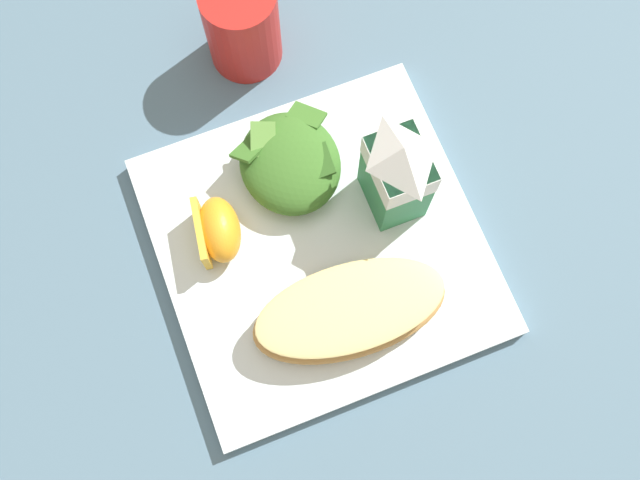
# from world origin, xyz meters

# --- Properties ---
(ground) EXTENTS (3.00, 3.00, 0.00)m
(ground) POSITION_xyz_m (0.00, 0.00, 0.00)
(ground) COLOR slate
(white_plate) EXTENTS (0.28, 0.28, 0.02)m
(white_plate) POSITION_xyz_m (0.00, 0.00, 0.01)
(white_plate) COLOR silver
(white_plate) RESTS_ON ground
(cheesy_pizza_bread) EXTENTS (0.09, 0.18, 0.04)m
(cheesy_pizza_bread) POSITION_xyz_m (0.07, -0.00, 0.03)
(cheesy_pizza_bread) COLOR tan
(cheesy_pizza_bread) RESTS_ON white_plate
(green_salad_pile) EXTENTS (0.10, 0.10, 0.04)m
(green_salad_pile) POSITION_xyz_m (-0.07, 0.00, 0.04)
(green_salad_pile) COLOR #3D7028
(green_salad_pile) RESTS_ON white_plate
(milk_carton) EXTENTS (0.06, 0.04, 0.11)m
(milk_carton) POSITION_xyz_m (-0.02, 0.08, 0.08)
(milk_carton) COLOR #2D8451
(milk_carton) RESTS_ON white_plate
(orange_wedge_front) EXTENTS (0.06, 0.05, 0.04)m
(orange_wedge_front) POSITION_xyz_m (-0.04, -0.08, 0.04)
(orange_wedge_front) COLOR orange
(orange_wedge_front) RESTS_ON white_plate
(drinking_red_cup) EXTENTS (0.07, 0.07, 0.09)m
(drinking_red_cup) POSITION_xyz_m (-0.21, 0.01, 0.05)
(drinking_red_cup) COLOR red
(drinking_red_cup) RESTS_ON ground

